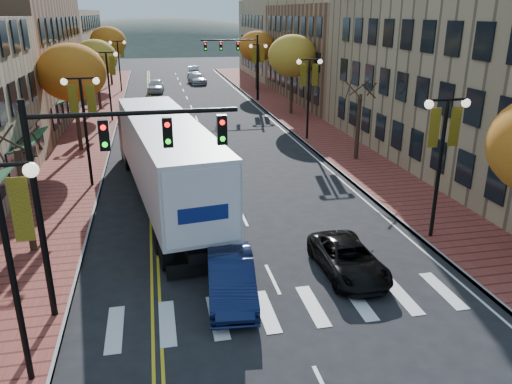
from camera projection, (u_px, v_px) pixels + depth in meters
ground at (304, 346)px, 14.63m from camera, size 200.00×200.00×0.00m
sidewalk_left at (93, 125)px, 42.82m from camera, size 4.00×85.00×0.15m
sidewalk_right at (295, 117)px, 46.25m from camera, size 4.00×85.00×0.15m
building_left_far at (48, 48)px, 65.95m from camera, size 12.00×26.00×9.50m
building_right_mid at (355, 53)px, 55.14m from camera, size 15.00×24.00×10.00m
building_right_far at (299, 38)px, 75.23m from camera, size 15.00×20.00×11.00m
tree_left_a at (26, 202)px, 19.52m from camera, size 0.28×0.28×4.20m
tree_left_b at (72, 73)px, 33.16m from camera, size 4.48×4.48×7.21m
tree_left_c at (95, 58)px, 48.03m from camera, size 4.16×4.16×6.69m
tree_left_d at (108, 42)px, 64.42m from camera, size 4.61×4.61×7.42m
tree_right_b at (358, 127)px, 32.16m from camera, size 0.28×0.28×4.20m
tree_right_c at (292, 56)px, 45.81m from camera, size 4.48×4.48×7.21m
tree_right_d at (257, 47)px, 60.60m from camera, size 4.35×4.35×7.00m
lamp_left_a at (5, 235)px, 11.74m from camera, size 1.96×0.36×6.05m
lamp_left_b at (84, 111)px, 26.47m from camera, size 1.96×0.36×6.05m
lamp_left_c at (108, 73)px, 43.05m from camera, size 1.96×0.36×6.05m
lamp_left_d at (118, 56)px, 59.63m from camera, size 1.96×0.36×6.05m
lamp_right_a at (443, 142)px, 20.13m from camera, size 1.96×0.36×6.05m
lamp_right_b at (309, 83)px, 36.70m from camera, size 1.96×0.36×6.05m
lamp_right_c at (258, 61)px, 53.28m from camera, size 1.96×0.36×6.05m
traffic_mast_near at (102, 168)px, 14.67m from camera, size 6.10×0.35×7.00m
traffic_mast_far at (240, 55)px, 52.68m from camera, size 6.10×0.34×7.00m
semi_truck at (162, 152)px, 25.00m from camera, size 5.22×18.13×4.48m
navy_sedan at (231, 278)px, 16.94m from camera, size 1.97×4.56×1.46m
black_suv at (348, 259)px, 18.52m from camera, size 2.08×4.39×1.21m
car_far_white at (156, 86)px, 60.70m from camera, size 2.23×4.81×1.59m
car_far_silver at (197, 79)px, 67.92m from camera, size 2.52×5.06×1.41m
car_far_oncoming at (193, 70)px, 77.58m from camera, size 1.82×4.49×1.45m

